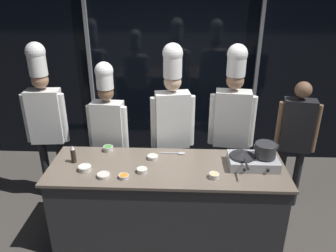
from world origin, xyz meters
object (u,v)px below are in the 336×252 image
(frying_pan, at_px, (242,154))
(prep_bowl_garlic, at_px, (153,157))
(prep_bowl_bean_sprouts, at_px, (142,170))
(chef_head, at_px, (45,112))
(prep_bowl_ginger, at_px, (214,175))
(squeeze_bottle_soy, at_px, (73,154))
(prep_bowl_rice, at_px, (85,168))
(prep_bowl_carrots, at_px, (124,176))
(chef_sous, at_px, (108,124))
(prep_bowl_scallions, at_px, (108,148))
(stock_pot, at_px, (266,150))
(chef_pastry, at_px, (232,115))
(portable_stove, at_px, (253,161))
(chef_line, at_px, (172,115))
(serving_spoon_slotted, at_px, (178,153))
(prep_bowl_onion, at_px, (104,175))
(person_guest, at_px, (296,133))

(frying_pan, bearing_deg, prep_bowl_garlic, 173.40)
(prep_bowl_bean_sprouts, relative_size, chef_head, 0.05)
(prep_bowl_garlic, bearing_deg, chef_head, 158.15)
(prep_bowl_ginger, bearing_deg, chef_head, 155.76)
(frying_pan, xyz_separation_m, squeeze_bottle_soy, (-1.77, -0.00, -0.05))
(prep_bowl_rice, relative_size, prep_bowl_ginger, 1.29)
(frying_pan, height_order, prep_bowl_carrots, frying_pan)
(chef_sous, bearing_deg, prep_bowl_bean_sprouts, 128.31)
(prep_bowl_garlic, bearing_deg, prep_bowl_ginger, -29.07)
(prep_bowl_scallions, distance_m, prep_bowl_carrots, 0.61)
(stock_pot, relative_size, prep_bowl_rice, 1.86)
(chef_pastry, bearing_deg, portable_stove, 109.99)
(chef_line, bearing_deg, squeeze_bottle_soy, 18.99)
(prep_bowl_scallions, distance_m, serving_spoon_slotted, 0.79)
(portable_stove, height_order, frying_pan, frying_pan)
(prep_bowl_rice, bearing_deg, prep_bowl_carrots, -16.74)
(prep_bowl_onion, relative_size, prep_bowl_rice, 0.96)
(prep_bowl_onion, height_order, chef_pastry, chef_pastry)
(prep_bowl_carrots, distance_m, chef_pastry, 1.51)
(stock_pot, distance_m, prep_bowl_garlic, 1.18)
(squeeze_bottle_soy, bearing_deg, chef_line, 29.65)
(chef_head, bearing_deg, chef_line, 172.55)
(chef_line, bearing_deg, chef_pastry, 173.74)
(prep_bowl_bean_sprouts, relative_size, prep_bowl_onion, 0.85)
(prep_bowl_rice, relative_size, prep_bowl_carrots, 1.31)
(prep_bowl_carrots, xyz_separation_m, person_guest, (1.93, 0.90, 0.08))
(prep_bowl_rice, height_order, person_guest, person_guest)
(prep_bowl_carrots, height_order, person_guest, person_guest)
(prep_bowl_rice, xyz_separation_m, serving_spoon_slotted, (0.94, 0.39, -0.02))
(portable_stove, bearing_deg, chef_sous, 161.16)
(prep_bowl_carrots, height_order, chef_head, chef_head)
(prep_bowl_onion, height_order, prep_bowl_rice, prep_bowl_rice)
(prep_bowl_garlic, height_order, prep_bowl_ginger, prep_bowl_ginger)
(prep_bowl_bean_sprouts, xyz_separation_m, chef_pastry, (0.99, 0.80, 0.29))
(portable_stove, height_order, chef_line, chef_line)
(prep_bowl_garlic, relative_size, prep_bowl_ginger, 1.16)
(prep_bowl_garlic, height_order, prep_bowl_carrots, prep_bowl_garlic)
(frying_pan, relative_size, prep_bowl_scallions, 4.12)
(chef_head, bearing_deg, person_guest, 174.47)
(prep_bowl_ginger, distance_m, chef_head, 2.20)
(stock_pot, height_order, chef_sous, chef_sous)
(prep_bowl_carrots, xyz_separation_m, serving_spoon_slotted, (0.52, 0.51, -0.01))
(prep_bowl_carrots, height_order, serving_spoon_slotted, prep_bowl_carrots)
(prep_bowl_rice, bearing_deg, portable_stove, 5.38)
(chef_line, distance_m, chef_pastry, 0.71)
(squeeze_bottle_soy, bearing_deg, prep_bowl_ginger, -9.28)
(prep_bowl_bean_sprouts, height_order, prep_bowl_garlic, prep_bowl_bean_sprouts)
(prep_bowl_bean_sprouts, xyz_separation_m, chef_sous, (-0.49, 0.73, 0.18))
(chef_pastry, xyz_separation_m, person_guest, (0.77, -0.02, -0.21))
(prep_bowl_scallions, relative_size, person_guest, 0.07)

